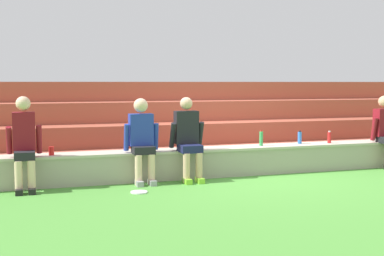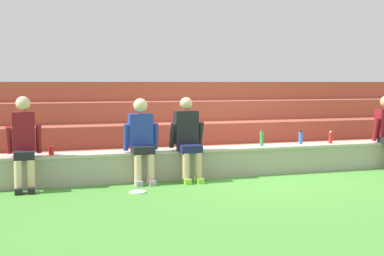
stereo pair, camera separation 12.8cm
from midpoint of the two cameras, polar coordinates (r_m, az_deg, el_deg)
ground_plane at (r=8.66m, az=6.55°, el=-5.36°), size 80.00×80.00×0.00m
stone_seating_wall at (r=8.82m, az=5.96°, el=-3.48°), size 9.45×0.49×0.48m
brick_bleachers at (r=10.67m, az=1.49°, el=-0.12°), size 12.68×2.70×1.59m
person_far_left at (r=7.77m, az=-18.77°, el=-1.43°), size 0.50×0.58×1.37m
person_left_of_center at (r=7.97m, az=-6.09°, el=-1.08°), size 0.55×0.53×1.33m
person_center at (r=8.14m, az=-0.90°, el=-0.98°), size 0.55×0.59×1.34m
water_bottle_near_left at (r=9.50m, az=14.79°, el=-1.02°), size 0.07×0.07×0.22m
water_bottle_near_right at (r=9.28m, az=11.61°, el=-1.06°), size 0.07×0.07×0.24m
water_bottle_mid_left at (r=8.88m, az=7.36°, el=-1.16°), size 0.06×0.06×0.27m
plastic_cup_left_end at (r=7.98m, az=-15.96°, el=-2.49°), size 0.08×0.08×0.13m
frisbee at (r=7.36m, az=-6.47°, el=-7.16°), size 0.24×0.24×0.02m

